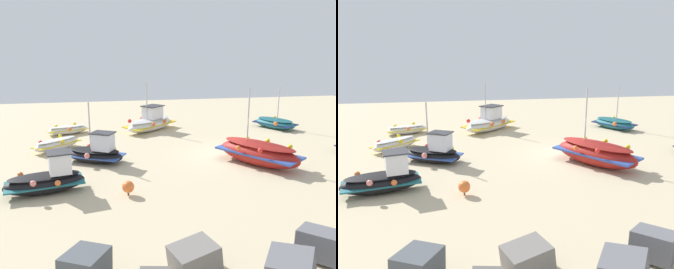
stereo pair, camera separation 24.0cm
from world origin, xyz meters
The scene contains 9 objects.
ground_plane centered at (0.00, 0.00, 0.00)m, with size 49.79×49.79×0.00m, color beige.
fishing_boat_0 centered at (7.82, -0.31, 0.57)m, with size 3.69×2.87×3.45m.
fishing_boat_2 centered at (-1.00, 1.79, 0.70)m, with size 4.11×5.02×4.28m.
fishing_boat_3 centered at (3.68, -7.75, 0.66)m, with size 4.75×4.47×3.89m.
fishing_boat_4 centered at (-6.43, -6.64, 0.43)m, with size 3.01×3.84×3.46m.
fishing_boat_5 centered at (9.89, 3.68, 0.61)m, with size 3.67×2.03×1.86m.
fishing_boat_6 centered at (10.33, -3.28, 0.39)m, with size 3.11×2.96×0.83m.
fishing_boat_7 centered at (10.05, -7.62, 0.35)m, with size 3.26×2.16×0.77m.
mooring_buoy_0 centered at (6.39, 4.67, 0.39)m, with size 0.53×0.53×0.66m.
Camera 2 is at (7.04, 18.74, 6.14)m, focal length 36.61 mm.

